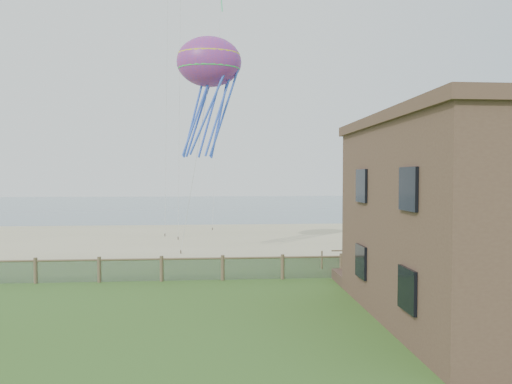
# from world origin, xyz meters

# --- Properties ---
(ground) EXTENTS (160.00, 160.00, 0.00)m
(ground) POSITION_xyz_m (0.00, 0.00, 0.00)
(ground) COLOR #385A1E
(ground) RESTS_ON ground
(sand_beach) EXTENTS (72.00, 20.00, 0.02)m
(sand_beach) POSITION_xyz_m (0.00, 22.00, 0.00)
(sand_beach) COLOR tan
(sand_beach) RESTS_ON ground
(ocean) EXTENTS (160.00, 68.00, 0.02)m
(ocean) POSITION_xyz_m (0.00, 66.00, 0.00)
(ocean) COLOR slate
(ocean) RESTS_ON ground
(chainlink_fence) EXTENTS (36.20, 0.20, 1.25)m
(chainlink_fence) POSITION_xyz_m (0.00, 6.00, 0.55)
(chainlink_fence) COLOR brown
(chainlink_fence) RESTS_ON ground
(motel_deck) EXTENTS (15.00, 2.00, 0.50)m
(motel_deck) POSITION_xyz_m (13.00, 5.00, 0.25)
(motel_deck) COLOR brown
(motel_deck) RESTS_ON ground
(picnic_table) EXTENTS (2.08, 1.82, 0.74)m
(picnic_table) POSITION_xyz_m (7.94, 3.67, 0.37)
(picnic_table) COLOR brown
(picnic_table) RESTS_ON ground
(octopus_kite) EXTENTS (3.86, 2.84, 7.62)m
(octopus_kite) POSITION_xyz_m (-0.76, 10.96, 10.03)
(octopus_kite) COLOR red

